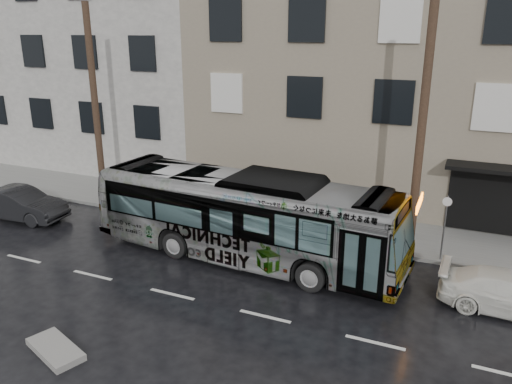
% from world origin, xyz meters
% --- Properties ---
extents(ground, '(120.00, 120.00, 0.00)m').
position_xyz_m(ground, '(0.00, 0.00, 0.00)').
color(ground, black).
rests_on(ground, ground).
extents(sidewalk, '(90.00, 3.60, 0.15)m').
position_xyz_m(sidewalk, '(0.00, 4.90, 0.07)').
color(sidewalk, gray).
rests_on(sidewalk, ground).
extents(building_taupe, '(20.00, 12.00, 11.00)m').
position_xyz_m(building_taupe, '(5.00, 12.70, 5.50)').
color(building_taupe, gray).
rests_on(building_taupe, ground).
extents(building_grey, '(26.00, 15.00, 16.00)m').
position_xyz_m(building_grey, '(-18.00, 14.20, 8.00)').
color(building_grey, beige).
rests_on(building_grey, ground).
extents(utility_pole_front, '(0.30, 0.30, 9.00)m').
position_xyz_m(utility_pole_front, '(6.50, 3.30, 4.65)').
color(utility_pole_front, '#493324').
rests_on(utility_pole_front, sidewalk).
extents(utility_pole_rear, '(0.30, 0.30, 9.00)m').
position_xyz_m(utility_pole_rear, '(-7.50, 3.30, 4.65)').
color(utility_pole_rear, '#493324').
rests_on(utility_pole_rear, sidewalk).
extents(sign_post, '(0.06, 0.06, 2.40)m').
position_xyz_m(sign_post, '(7.60, 3.30, 1.35)').
color(sign_post, slate).
rests_on(sign_post, sidewalk).
extents(bus, '(11.78, 3.53, 3.24)m').
position_xyz_m(bus, '(0.97, 0.89, 1.62)').
color(bus, '#B2B2B2').
rests_on(bus, ground).
extents(white_sedan, '(4.18, 1.80, 1.20)m').
position_xyz_m(white_sedan, '(9.77, 0.68, 0.60)').
color(white_sedan, white).
rests_on(white_sedan, ground).
extents(dark_sedan, '(4.36, 1.80, 1.40)m').
position_xyz_m(dark_sedan, '(-9.78, 0.47, 0.70)').
color(dark_sedan, black).
rests_on(dark_sedan, ground).
extents(slush_pile, '(1.97, 1.37, 0.18)m').
position_xyz_m(slush_pile, '(-1.13, -6.27, 0.09)').
color(slush_pile, '#A2A09A').
rests_on(slush_pile, ground).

